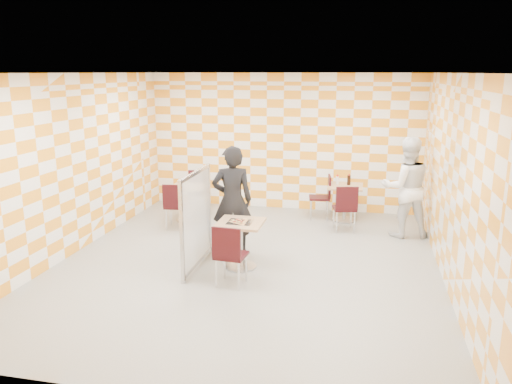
{
  "coord_description": "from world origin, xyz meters",
  "views": [
    {
      "loc": [
        1.74,
        -7.35,
        3.02
      ],
      "look_at": [
        0.1,
        0.2,
        1.15
      ],
      "focal_mm": 35.0,
      "sensor_mm": 36.0,
      "label": 1
    }
  ],
  "objects_px": {
    "main_table": "(240,237)",
    "empty_table": "(189,197)",
    "chair_second_side": "(324,193)",
    "man_dark": "(232,200)",
    "sport_bottle": "(337,180)",
    "second_table": "(345,197)",
    "chair_empty_near": "(175,203)",
    "chair_empty_far": "(198,188)",
    "partition": "(196,219)",
    "man_white": "(406,187)",
    "chair_main_front": "(229,251)",
    "chair_second_front": "(346,205)",
    "soda_bottle": "(349,180)"
  },
  "relations": [
    {
      "from": "second_table",
      "to": "sport_bottle",
      "type": "bearing_deg",
      "value": 151.43
    },
    {
      "from": "man_white",
      "to": "main_table",
      "type": "bearing_deg",
      "value": 27.55
    },
    {
      "from": "second_table",
      "to": "chair_empty_near",
      "type": "relative_size",
      "value": 0.81
    },
    {
      "from": "main_table",
      "to": "soda_bottle",
      "type": "distance_m",
      "value": 3.39
    },
    {
      "from": "empty_table",
      "to": "chair_second_front",
      "type": "bearing_deg",
      "value": -1.51
    },
    {
      "from": "chair_main_front",
      "to": "soda_bottle",
      "type": "bearing_deg",
      "value": 67.88
    },
    {
      "from": "chair_main_front",
      "to": "chair_empty_far",
      "type": "xyz_separation_m",
      "value": [
        -1.7,
        3.64,
        0.0
      ]
    },
    {
      "from": "chair_second_front",
      "to": "sport_bottle",
      "type": "relative_size",
      "value": 4.62
    },
    {
      "from": "empty_table",
      "to": "sport_bottle",
      "type": "relative_size",
      "value": 3.75
    },
    {
      "from": "second_table",
      "to": "sport_bottle",
      "type": "xyz_separation_m",
      "value": [
        -0.18,
        0.1,
        0.33
      ]
    },
    {
      "from": "second_table",
      "to": "chair_second_side",
      "type": "xyz_separation_m",
      "value": [
        -0.44,
        0.06,
        0.04
      ]
    },
    {
      "from": "empty_table",
      "to": "chair_second_side",
      "type": "relative_size",
      "value": 0.81
    },
    {
      "from": "empty_table",
      "to": "partition",
      "type": "relative_size",
      "value": 0.48
    },
    {
      "from": "man_dark",
      "to": "sport_bottle",
      "type": "xyz_separation_m",
      "value": [
        1.6,
        2.43,
        -0.09
      ]
    },
    {
      "from": "chair_empty_near",
      "to": "soda_bottle",
      "type": "relative_size",
      "value": 4.02
    },
    {
      "from": "main_table",
      "to": "man_dark",
      "type": "bearing_deg",
      "value": 115.32
    },
    {
      "from": "chair_second_side",
      "to": "man_dark",
      "type": "relative_size",
      "value": 0.5
    },
    {
      "from": "partition",
      "to": "man_white",
      "type": "relative_size",
      "value": 0.83
    },
    {
      "from": "empty_table",
      "to": "main_table",
      "type": "bearing_deg",
      "value": -53.47
    },
    {
      "from": "main_table",
      "to": "empty_table",
      "type": "height_order",
      "value": "same"
    },
    {
      "from": "chair_second_side",
      "to": "soda_bottle",
      "type": "distance_m",
      "value": 0.59
    },
    {
      "from": "main_table",
      "to": "chair_empty_far",
      "type": "xyz_separation_m",
      "value": [
        -1.68,
        2.88,
        0.04
      ]
    },
    {
      "from": "chair_main_front",
      "to": "partition",
      "type": "bearing_deg",
      "value": 137.49
    },
    {
      "from": "chair_second_side",
      "to": "man_dark",
      "type": "height_order",
      "value": "man_dark"
    },
    {
      "from": "empty_table",
      "to": "chair_empty_far",
      "type": "relative_size",
      "value": 0.81
    },
    {
      "from": "chair_second_side",
      "to": "chair_empty_near",
      "type": "xyz_separation_m",
      "value": [
        -2.76,
        -1.38,
        0.0
      ]
    },
    {
      "from": "second_table",
      "to": "chair_second_side",
      "type": "distance_m",
      "value": 0.44
    },
    {
      "from": "chair_empty_far",
      "to": "partition",
      "type": "distance_m",
      "value": 3.18
    },
    {
      "from": "sport_bottle",
      "to": "partition",
      "type": "bearing_deg",
      "value": -122.1
    },
    {
      "from": "chair_main_front",
      "to": "man_white",
      "type": "bearing_deg",
      "value": 48.56
    },
    {
      "from": "partition",
      "to": "sport_bottle",
      "type": "bearing_deg",
      "value": 57.9
    },
    {
      "from": "chair_empty_near",
      "to": "man_white",
      "type": "xyz_separation_m",
      "value": [
        4.33,
        0.56,
        0.39
      ]
    },
    {
      "from": "main_table",
      "to": "sport_bottle",
      "type": "distance_m",
      "value": 3.33
    },
    {
      "from": "second_table",
      "to": "sport_bottle",
      "type": "distance_m",
      "value": 0.38
    },
    {
      "from": "chair_empty_near",
      "to": "man_white",
      "type": "relative_size",
      "value": 0.49
    },
    {
      "from": "man_dark",
      "to": "soda_bottle",
      "type": "xyz_separation_m",
      "value": [
        1.84,
        2.39,
        -0.07
      ]
    },
    {
      "from": "chair_second_side",
      "to": "sport_bottle",
      "type": "xyz_separation_m",
      "value": [
        0.26,
        0.04,
        0.29
      ]
    },
    {
      "from": "chair_empty_far",
      "to": "man_dark",
      "type": "distance_m",
      "value": 2.69
    },
    {
      "from": "chair_empty_near",
      "to": "chair_empty_far",
      "type": "distance_m",
      "value": 1.26
    },
    {
      "from": "partition",
      "to": "soda_bottle",
      "type": "relative_size",
      "value": 6.74
    },
    {
      "from": "empty_table",
      "to": "sport_bottle",
      "type": "xyz_separation_m",
      "value": [
        2.97,
        0.8,
        0.33
      ]
    },
    {
      "from": "man_dark",
      "to": "chair_second_front",
      "type": "bearing_deg",
      "value": -158.11
    },
    {
      "from": "second_table",
      "to": "chair_second_front",
      "type": "distance_m",
      "value": 0.8
    },
    {
      "from": "soda_bottle",
      "to": "man_dark",
      "type": "bearing_deg",
      "value": -127.61
    },
    {
      "from": "second_table",
      "to": "partition",
      "type": "xyz_separation_m",
      "value": [
        -2.16,
        -3.07,
        0.28
      ]
    },
    {
      "from": "empty_table",
      "to": "soda_bottle",
      "type": "bearing_deg",
      "value": 13.42
    },
    {
      "from": "chair_main_front",
      "to": "chair_empty_near",
      "type": "distance_m",
      "value": 2.95
    },
    {
      "from": "second_table",
      "to": "soda_bottle",
      "type": "xyz_separation_m",
      "value": [
        0.06,
        0.06,
        0.34
      ]
    },
    {
      "from": "man_white",
      "to": "sport_bottle",
      "type": "relative_size",
      "value": 9.37
    },
    {
      "from": "chair_second_side",
      "to": "chair_empty_near",
      "type": "height_order",
      "value": "same"
    }
  ]
}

